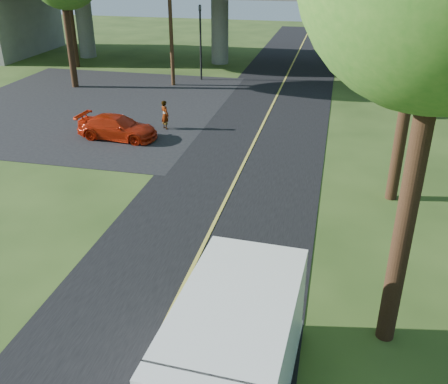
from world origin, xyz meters
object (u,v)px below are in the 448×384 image
(traffic_signal, at_px, (200,35))
(step_van, at_px, (227,372))
(utility_pole, at_px, (170,17))
(red_sedan, at_px, (118,127))
(pedestrian, at_px, (165,115))

(traffic_signal, bearing_deg, step_van, -73.87)
(utility_pole, height_order, red_sedan, utility_pole)
(red_sedan, height_order, pedestrian, pedestrian)
(traffic_signal, distance_m, utility_pole, 2.86)
(utility_pole, xyz_separation_m, step_van, (9.70, -26.37, -3.17))
(step_van, distance_m, pedestrian, 18.70)
(utility_pole, xyz_separation_m, red_sedan, (0.66, -11.07, -4.00))
(step_van, bearing_deg, traffic_signal, 108.88)
(pedestrian, bearing_deg, red_sedan, 85.46)
(red_sedan, bearing_deg, pedestrian, -40.11)
(step_van, height_order, pedestrian, step_van)
(traffic_signal, xyz_separation_m, utility_pole, (-1.50, -2.00, 1.40))
(utility_pole, bearing_deg, step_van, -69.80)
(utility_pole, bearing_deg, pedestrian, -74.52)
(pedestrian, bearing_deg, step_van, 151.75)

